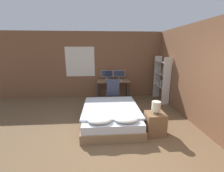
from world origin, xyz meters
name	(u,v)px	position (x,y,z in m)	size (l,w,h in m)	color
ground_plane	(125,158)	(0.00, 0.00, 0.00)	(20.00, 20.00, 0.00)	brown
wall_back	(111,65)	(-0.02, 3.93, 1.35)	(12.00, 0.08, 2.70)	brown
wall_side_right	(193,74)	(2.10, 1.50, 1.35)	(0.06, 12.00, 2.70)	brown
bed	(111,115)	(-0.18, 1.40, 0.23)	(1.51, 1.96, 0.53)	#846647
nightstand	(155,124)	(0.84, 0.79, 0.27)	(0.45, 0.41, 0.53)	brown
bedside_lamp	(156,106)	(0.84, 0.79, 0.71)	(0.21, 0.21, 0.29)	gray
desk	(113,83)	(0.05, 3.51, 0.67)	(1.30, 0.69, 0.77)	#846042
monitor_left	(107,74)	(-0.21, 3.76, 0.99)	(0.49, 0.16, 0.38)	#B7B7BC
monitor_right	(119,74)	(0.32, 3.76, 0.99)	(0.49, 0.16, 0.38)	#B7B7BC
keyboard	(114,82)	(0.05, 3.27, 0.78)	(0.39, 0.13, 0.02)	#B7B7BC
computer_mouse	(121,81)	(0.34, 3.27, 0.79)	(0.07, 0.05, 0.04)	#B7B7BC
office_chair	(113,94)	(-0.03, 2.76, 0.41)	(0.52, 0.52, 1.01)	black
bookshelf	(163,78)	(1.91, 3.04, 0.95)	(0.29, 0.95, 1.74)	beige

